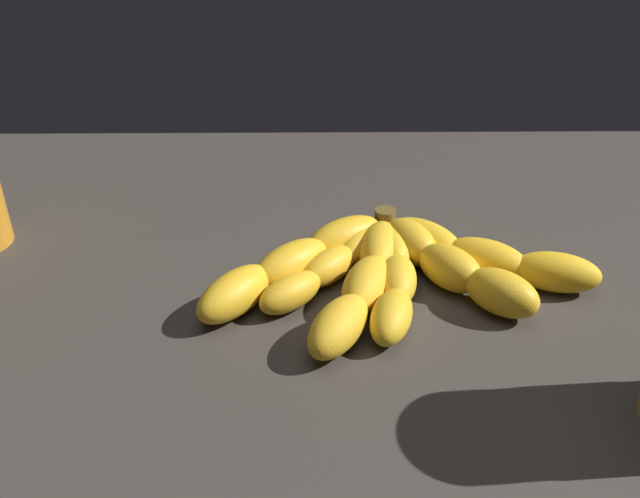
# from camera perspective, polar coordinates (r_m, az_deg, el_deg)

# --- Properties ---
(ground_plane) EXTENTS (0.89, 0.67, 0.04)m
(ground_plane) POSITION_cam_1_polar(r_m,az_deg,el_deg) (0.66, -2.20, -3.92)
(ground_plane) COLOR #38332D
(banana_bunch) EXTENTS (0.36, 0.21, 0.04)m
(banana_bunch) POSITION_cam_1_polar(r_m,az_deg,el_deg) (0.64, 5.32, -1.56)
(banana_bunch) COLOR gold
(banana_bunch) RESTS_ON ground_plane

